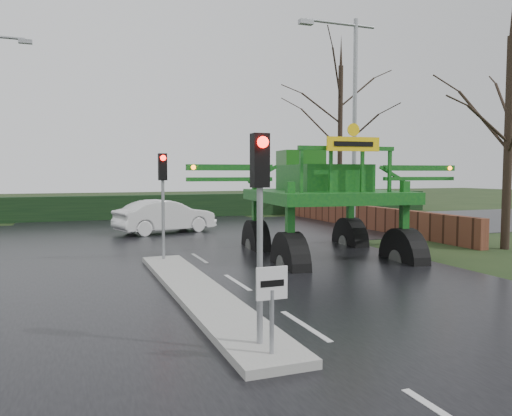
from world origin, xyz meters
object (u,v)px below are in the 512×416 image
object	(u,v)px
street_light_right	(349,106)
traffic_signal_far	(254,178)
white_sedan	(166,233)
traffic_signal_near	(260,193)
keep_left_sign	(272,296)
crop_sprayer	(287,182)
traffic_signal_mid	(163,183)

from	to	relation	value
street_light_right	traffic_signal_far	bearing A→B (deg)	101.95
traffic_signal_far	white_sedan	size ratio (longest dim) A/B	0.73
traffic_signal_near	white_sedan	bearing A→B (deg)	84.59
keep_left_sign	crop_sprayer	distance (m)	8.29
street_light_right	keep_left_sign	bearing A→B (deg)	-125.12
white_sedan	traffic_signal_far	bearing A→B (deg)	-72.45
traffic_signal_mid	street_light_right	world-z (taller)	street_light_right
keep_left_sign	street_light_right	xyz separation A→B (m)	(9.49, 13.50, 4.93)
street_light_right	crop_sprayer	distance (m)	9.21
traffic_signal_far	keep_left_sign	bearing A→B (deg)	70.07
traffic_signal_mid	white_sedan	distance (m)	8.76
traffic_signal_far	crop_sprayer	distance (m)	14.81
traffic_signal_mid	traffic_signal_far	size ratio (longest dim) A/B	1.00
keep_left_sign	traffic_signal_mid	bearing A→B (deg)	90.00
traffic_signal_near	crop_sprayer	xyz separation A→B (m)	(3.57, 6.82, 0.03)
traffic_signal_near	street_light_right	world-z (taller)	street_light_right
traffic_signal_mid	street_light_right	xyz separation A→B (m)	(9.49, 4.51, 3.40)
street_light_right	white_sedan	world-z (taller)	street_light_right
street_light_right	white_sedan	size ratio (longest dim) A/B	2.07
traffic_signal_near	crop_sprayer	distance (m)	7.70
traffic_signal_mid	traffic_signal_far	bearing A→B (deg)	58.07
keep_left_sign	traffic_signal_far	xyz separation A→B (m)	(7.80, 21.51, 1.53)
traffic_signal_near	traffic_signal_mid	bearing A→B (deg)	90.00
keep_left_sign	traffic_signal_mid	distance (m)	9.12
traffic_signal_mid	crop_sprayer	xyz separation A→B (m)	(3.57, -1.68, 0.03)
keep_left_sign	traffic_signal_near	bearing A→B (deg)	90.00
traffic_signal_far	street_light_right	world-z (taller)	street_light_right
white_sedan	keep_left_sign	bearing A→B (deg)	157.63
traffic_signal_far	crop_sprayer	xyz separation A→B (m)	(-4.23, -14.20, 0.03)
keep_left_sign	street_light_right	bearing A→B (deg)	54.88
traffic_signal_far	white_sedan	xyz separation A→B (m)	(-6.22, -4.30, -2.59)
street_light_right	crop_sprayer	bearing A→B (deg)	-133.76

